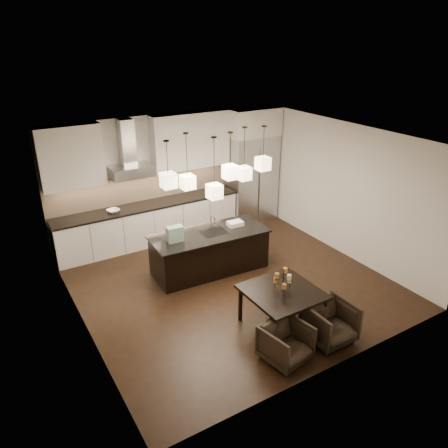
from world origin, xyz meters
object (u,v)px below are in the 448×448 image
armchair_left (286,343)px  armchair_right (330,322)px  island_body (209,252)px  dining_table (281,308)px  refrigerator (251,178)px

armchair_left → armchair_right: (0.86, 0.00, 0.03)m
island_body → dining_table: island_body is taller
armchair_left → armchair_right: 0.86m
armchair_left → dining_table: bearing=46.5°
refrigerator → armchair_right: 4.99m
refrigerator → island_body: bearing=-141.1°
dining_table → armchair_left: 0.80m
island_body → dining_table: size_ratio=2.00×
dining_table → refrigerator: bearing=61.9°
refrigerator → island_body: (-2.19, -1.77, -0.68)m
refrigerator → dining_table: refrigerator is taller
armchair_right → refrigerator: bearing=69.8°
island_body → armchair_right: size_ratio=3.16×
refrigerator → dining_table: 4.55m
island_body → dining_table: (0.10, -2.20, -0.06)m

